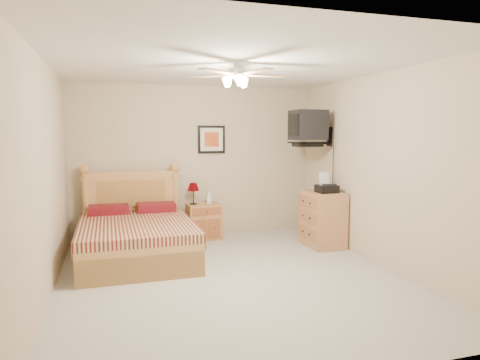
{
  "coord_description": "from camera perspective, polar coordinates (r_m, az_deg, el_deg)",
  "views": [
    {
      "loc": [
        -1.34,
        -4.75,
        1.73
      ],
      "look_at": [
        0.37,
        0.9,
        1.08
      ],
      "focal_mm": 32.0,
      "sensor_mm": 36.0,
      "label": 1
    }
  ],
  "objects": [
    {
      "name": "floor",
      "position": [
        5.23,
        -1.03,
        -13.0
      ],
      "size": [
        4.5,
        4.5,
        0.0
      ],
      "primitive_type": "plane",
      "color": "#AAA599",
      "rests_on": "ground"
    },
    {
      "name": "ceiling",
      "position": [
        5.0,
        -1.08,
        15.16
      ],
      "size": [
        4.0,
        4.5,
        0.04
      ],
      "primitive_type": "cube",
      "color": "white",
      "rests_on": "ground"
    },
    {
      "name": "wall_back",
      "position": [
        7.15,
        -5.95,
        2.42
      ],
      "size": [
        4.0,
        0.04,
        2.5
      ],
      "primitive_type": "cube",
      "color": "#BDAA8B",
      "rests_on": "ground"
    },
    {
      "name": "wall_front",
      "position": [
        2.88,
        11.19,
        -3.43
      ],
      "size": [
        4.0,
        0.04,
        2.5
      ],
      "primitive_type": "cube",
      "color": "#BDAA8B",
      "rests_on": "ground"
    },
    {
      "name": "wall_left",
      "position": [
        4.82,
        -24.57,
        0.02
      ],
      "size": [
        0.04,
        4.5,
        2.5
      ],
      "primitive_type": "cube",
      "color": "#BDAA8B",
      "rests_on": "ground"
    },
    {
      "name": "wall_right",
      "position": [
        5.83,
        18.23,
        1.26
      ],
      "size": [
        0.04,
        4.5,
        2.5
      ],
      "primitive_type": "cube",
      "color": "#BDAA8B",
      "rests_on": "ground"
    },
    {
      "name": "bed",
      "position": [
        5.98,
        -13.71,
        -4.48
      ],
      "size": [
        1.49,
        1.95,
        1.26
      ],
      "primitive_type": null,
      "rotation": [
        0.0,
        0.0,
        0.01
      ],
      "color": "#C58C3B",
      "rests_on": "ground"
    },
    {
      "name": "nightstand",
      "position": [
        7.06,
        -4.82,
        -5.52
      ],
      "size": [
        0.54,
        0.41,
        0.57
      ],
      "primitive_type": "cube",
      "rotation": [
        0.0,
        0.0,
        0.03
      ],
      "color": "#A96437",
      "rests_on": "ground"
    },
    {
      "name": "table_lamp",
      "position": [
        6.98,
        -6.25,
        -1.81
      ],
      "size": [
        0.22,
        0.22,
        0.35
      ],
      "primitive_type": null,
      "rotation": [
        0.0,
        0.0,
        -0.15
      ],
      "color": "#550107",
      "rests_on": "nightstand"
    },
    {
      "name": "lotion_bottle",
      "position": [
        7.04,
        -4.17,
        -2.22
      ],
      "size": [
        0.11,
        0.11,
        0.23
      ],
      "primitive_type": "imported",
      "rotation": [
        0.0,
        0.0,
        0.25
      ],
      "color": "white",
      "rests_on": "nightstand"
    },
    {
      "name": "framed_picture",
      "position": [
        7.17,
        -3.83,
        5.41
      ],
      "size": [
        0.46,
        0.04,
        0.46
      ],
      "primitive_type": "cube",
      "color": "black",
      "rests_on": "wall_back"
    },
    {
      "name": "dresser",
      "position": [
        6.7,
        10.91,
        -5.1
      ],
      "size": [
        0.5,
        0.72,
        0.84
      ],
      "primitive_type": "cube",
      "rotation": [
        0.0,
        0.0,
        -0.01
      ],
      "color": "#AF754E",
      "rests_on": "ground"
    },
    {
      "name": "fax_machine",
      "position": [
        6.52,
        11.5,
        -0.34
      ],
      "size": [
        0.29,
        0.3,
        0.3
      ],
      "primitive_type": null,
      "rotation": [
        0.0,
        0.0,
        -0.0
      ],
      "color": "black",
      "rests_on": "dresser"
    },
    {
      "name": "magazine_lower",
      "position": [
        6.85,
        10.03,
        -1.16
      ],
      "size": [
        0.24,
        0.29,
        0.02
      ],
      "primitive_type": "imported",
      "rotation": [
        0.0,
        0.0,
        0.19
      ],
      "color": "beige",
      "rests_on": "dresser"
    },
    {
      "name": "magazine_upper",
      "position": [
        6.86,
        10.12,
        -0.97
      ],
      "size": [
        0.2,
        0.25,
        0.02
      ],
      "primitive_type": "imported",
      "rotation": [
        0.0,
        0.0,
        -0.1
      ],
      "color": "gray",
      "rests_on": "magazine_lower"
    },
    {
      "name": "wall_tv",
      "position": [
        6.83,
        10.17,
        6.88
      ],
      "size": [
        0.56,
        0.46,
        0.58
      ],
      "primitive_type": null,
      "color": "black",
      "rests_on": "wall_right"
    },
    {
      "name": "ceiling_fan",
      "position": [
        4.79,
        -0.41,
        13.86
      ],
      "size": [
        1.14,
        1.14,
        0.28
      ],
      "primitive_type": null,
      "color": "silver",
      "rests_on": "ceiling"
    }
  ]
}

